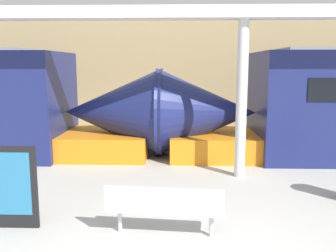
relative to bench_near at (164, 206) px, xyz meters
name	(u,v)px	position (x,y,z in m)	size (l,w,h in m)	color
station_wall	(180,70)	(0.22, 10.10, 2.00)	(56.00, 0.20, 5.00)	tan
bench_near	(164,206)	(0.00, 0.00, 0.00)	(1.91, 0.61, 0.84)	silver
poster_board	(0,187)	(-2.75, 0.24, 0.21)	(1.25, 0.07, 1.40)	black
support_column_near	(242,100)	(1.72, 3.34, 1.39)	(0.26, 0.26, 3.77)	silver
canopy_beam	(244,12)	(1.72, 3.34, 3.41)	(28.00, 0.60, 0.28)	silver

